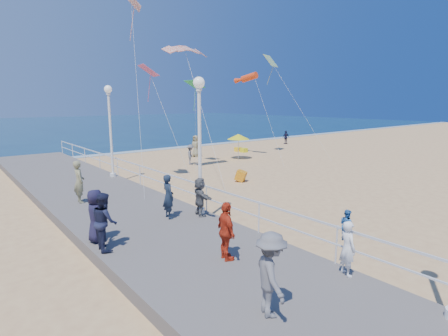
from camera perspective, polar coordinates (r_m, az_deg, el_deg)
ground at (r=17.80m, az=10.40°, el=-5.05°), size 160.00×160.00×0.00m
ocean at (r=77.29m, az=-29.54°, el=5.84°), size 160.00×90.00×0.05m
surf_line at (r=34.47m, az=-16.47°, el=2.38°), size 160.00×1.20×0.04m
boardwalk at (r=13.20m, az=-11.57°, el=-9.85°), size 5.00×44.00×0.40m
railing at (r=14.11m, az=-2.89°, el=-3.80°), size 0.05×42.00×0.55m
lamp_post_mid at (r=13.53m, az=-4.02°, el=5.93°), size 0.44×0.44×5.32m
lamp_post_far at (r=21.50m, az=-18.12°, el=7.22°), size 0.44×0.44×5.32m
woman_holding_toddler at (r=9.66m, az=19.50°, el=-12.24°), size 0.51×0.62×1.45m
toddler_held at (r=9.66m, az=19.41°, el=-8.79°), size 0.44×0.49×0.83m
spectator_0 at (r=13.49m, az=-9.08°, el=-4.61°), size 0.47×0.66×1.70m
spectator_2 at (r=7.57m, az=7.65°, el=-16.83°), size 1.13×1.35×1.81m
spectator_3 at (r=9.89m, az=0.37°, el=-10.31°), size 0.66×1.06×1.68m
spectator_4 at (r=11.85m, az=-20.21°, el=-7.34°), size 0.62×0.88×1.70m
spectator_5 at (r=13.67m, az=-3.93°, el=-4.71°), size 0.76×1.47×1.51m
spectator_6 at (r=16.62m, az=-22.57°, el=-2.08°), size 0.49×0.71×1.88m
spectator_7 at (r=11.16m, az=-18.93°, el=-8.22°), size 0.75×0.92×1.75m
beach_walker_a at (r=27.08m, az=-5.48°, el=2.20°), size 1.08×1.15×1.56m
beach_walker_b at (r=40.88m, az=10.07°, el=4.96°), size 0.95×0.51×1.54m
beach_walker_c at (r=30.90m, az=-4.66°, el=3.59°), size 0.91×1.09×1.90m
box_kite at (r=21.26m, az=2.76°, el=-1.45°), size 0.84×0.89×0.74m
beach_umbrella at (r=29.43m, az=2.36°, el=5.14°), size 1.90×1.90×2.14m
beach_chair_left at (r=33.73m, az=3.27°, el=2.92°), size 0.55×0.55×0.40m
beach_chair_right at (r=34.31m, az=2.29°, el=3.07°), size 0.55×0.55×0.40m
kite_parafoil at (r=23.94m, az=-6.28°, el=18.88°), size 3.12×0.94×0.65m
kite_windsock at (r=30.38m, az=4.17°, el=14.57°), size 0.98×2.51×1.04m
kite_diamond_pink at (r=21.12m, az=-12.23°, el=15.30°), size 1.13×1.27×0.63m
kite_diamond_multi at (r=32.28m, az=7.63°, el=16.96°), size 1.55×1.24×1.05m
kite_diamond_green at (r=26.72m, az=-4.83°, el=13.48°), size 1.27×1.36×0.54m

